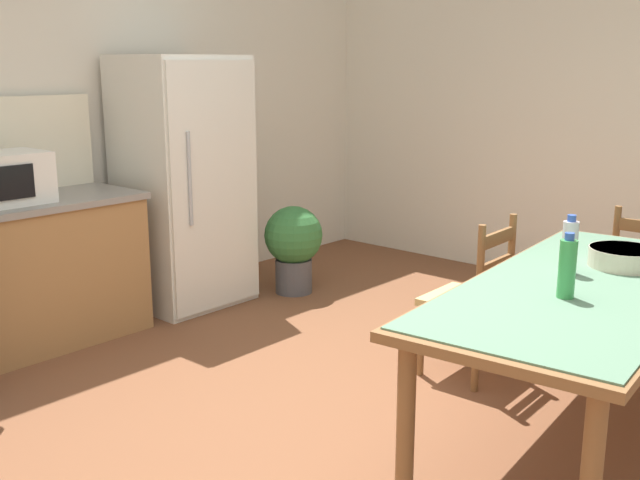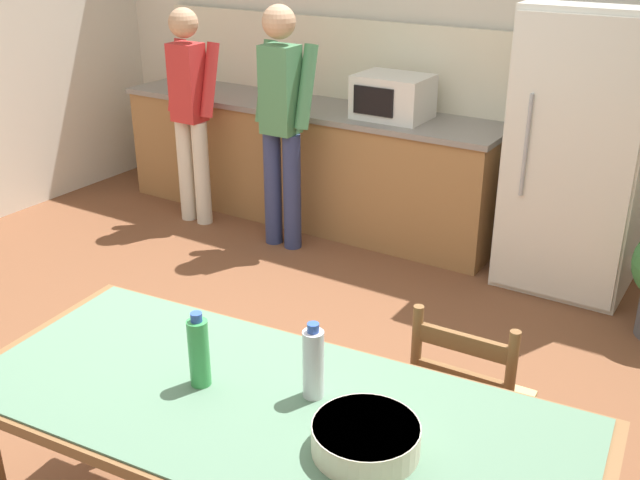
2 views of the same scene
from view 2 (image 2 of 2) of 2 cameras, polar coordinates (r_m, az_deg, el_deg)
name	(u,v)px [view 2 (image 2 of 2)]	position (r m, az deg, el deg)	size (l,w,h in m)	color
ground_plane	(256,405)	(3.80, -4.93, -12.39)	(8.32, 8.32, 0.00)	brown
wall_back	(478,35)	(5.48, 11.97, 15.02)	(6.52, 0.12, 2.90)	silver
kitchen_counter	(306,162)	(5.83, -1.05, 6.00)	(3.11, 0.66, 0.91)	#9E7042
counter_splashback	(328,57)	(5.91, 0.60, 13.74)	(3.07, 0.03, 0.60)	#EFE8CB
refrigerator	(581,151)	(4.90, 19.26, 6.40)	(0.79, 0.73, 1.77)	silver
microwave	(393,97)	(5.30, 5.57, 10.82)	(0.50, 0.39, 0.30)	white
dining_table	(269,425)	(2.51, -3.87, -13.86)	(2.17, 1.07, 0.78)	brown
bottle_near_centre	(199,352)	(2.52, -9.21, -8.40)	(0.07, 0.07, 0.27)	green
bottle_off_centre	(313,363)	(2.43, -0.52, -9.34)	(0.07, 0.07, 0.27)	silver
serving_bowl	(366,437)	(2.26, 3.51, -14.72)	(0.32, 0.32, 0.09)	beige
chair_side_far_right	(468,408)	(3.08, 11.22, -12.42)	(0.43, 0.42, 0.91)	brown
person_at_sink	(190,106)	(5.72, -9.88, 10.01)	(0.41, 0.28, 1.62)	silver
person_at_counter	(282,117)	(5.18, -2.94, 9.37)	(0.42, 0.29, 1.69)	navy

